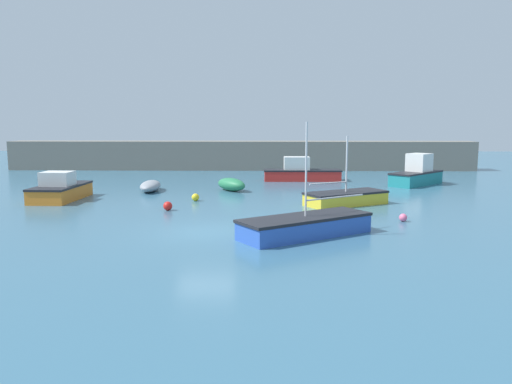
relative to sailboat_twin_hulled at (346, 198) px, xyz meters
name	(u,v)px	position (x,y,z in m)	size (l,w,h in m)	color
ground_plane	(206,234)	(-7.13, -7.31, -0.50)	(120.00, 120.00, 0.20)	#38667F
harbor_breakwater	(241,155)	(-7.13, 21.14, 1.01)	(45.47, 2.67, 2.81)	slate
sailboat_twin_hulled	(346,198)	(0.00, 0.00, 0.00)	(5.10, 3.96, 3.92)	yellow
motorboat_with_cabin	(301,172)	(-1.80, 11.75, 0.28)	(6.22, 1.88, 1.92)	red
cabin_cruiser_white	(60,190)	(-17.03, 1.39, 0.23)	(2.35, 4.76, 1.75)	orange
sailboat_short_mast	(305,226)	(-2.89, -7.92, 0.03)	(5.88, 4.80, 4.70)	#2D56B7
rowboat_blue_near	(231,184)	(-6.96, 5.69, 0.04)	(2.66, 2.92, 0.88)	#287A4C
open_tender_yellow	(150,186)	(-12.46, 5.31, -0.03)	(1.55, 3.44, 0.73)	gray
motorboat_grey_hull	(417,174)	(6.76, 9.34, 0.42)	(4.88, 4.94, 2.34)	teal
mooring_buoy_pink	(403,218)	(1.98, -4.80, -0.21)	(0.38, 0.38, 0.38)	#EA668C
mooring_buoy_orange	(84,186)	(-17.41, 6.26, -0.18)	(0.44, 0.44, 0.44)	orange
mooring_buoy_red	(168,206)	(-9.79, -2.10, -0.15)	(0.49, 0.49, 0.49)	red
mooring_buoy_yellow	(195,197)	(-8.78, 1.15, -0.17)	(0.45, 0.45, 0.45)	yellow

